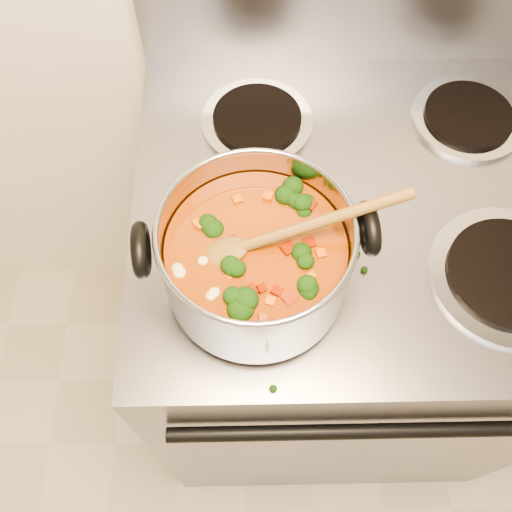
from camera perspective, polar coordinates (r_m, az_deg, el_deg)
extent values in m
cube|color=gray|center=(1.36, 8.12, -4.87)|extent=(0.79, 0.68, 0.92)
cube|color=gray|center=(1.12, 10.32, 22.27)|extent=(0.79, 0.03, 0.16)
cylinder|color=black|center=(0.93, 12.78, -16.70)|extent=(0.67, 0.02, 0.02)
cylinder|color=#A5A5AD|center=(0.86, 0.51, -2.35)|extent=(0.24, 0.24, 0.01)
cylinder|color=black|center=(0.85, 0.52, -2.11)|extent=(0.19, 0.19, 0.01)
cylinder|color=#A5A5AD|center=(0.94, 23.87, -1.77)|extent=(0.24, 0.24, 0.01)
cylinder|color=black|center=(0.94, 24.04, -1.55)|extent=(0.19, 0.19, 0.01)
cylinder|color=#A5A5AD|center=(1.03, 0.11, 13.35)|extent=(0.20, 0.20, 0.01)
cylinder|color=black|center=(1.03, 0.11, 13.64)|extent=(0.16, 0.16, 0.01)
cylinder|color=#A5A5AD|center=(1.10, 20.40, 12.80)|extent=(0.20, 0.20, 0.01)
cylinder|color=black|center=(1.10, 20.54, 13.07)|extent=(0.16, 0.16, 0.01)
cylinder|color=#A7A6AE|center=(0.78, 0.00, -0.06)|extent=(0.26, 0.26, 0.14)
torus|color=#A7A6AE|center=(0.72, 0.00, 2.59)|extent=(0.26, 0.26, 0.01)
cylinder|color=#85340C|center=(0.80, 0.00, -0.77)|extent=(0.24, 0.24, 0.10)
torus|color=black|center=(0.75, -11.42, 0.62)|extent=(0.03, 0.08, 0.08)
torus|color=black|center=(0.76, 11.19, 2.72)|extent=(0.03, 0.08, 0.08)
ellipsoid|color=black|center=(0.72, 1.26, -4.39)|extent=(0.04, 0.04, 0.03)
ellipsoid|color=black|center=(0.73, 5.28, -3.40)|extent=(0.04, 0.04, 0.03)
ellipsoid|color=black|center=(0.74, -6.35, -1.66)|extent=(0.04, 0.04, 0.03)
ellipsoid|color=black|center=(0.73, -4.98, -2.57)|extent=(0.04, 0.04, 0.03)
ellipsoid|color=black|center=(0.75, 6.19, -0.39)|extent=(0.04, 0.04, 0.03)
ellipsoid|color=black|center=(0.76, -4.92, 1.17)|extent=(0.04, 0.04, 0.03)
ellipsoid|color=black|center=(0.78, -0.61, 3.42)|extent=(0.04, 0.04, 0.03)
ellipsoid|color=black|center=(0.76, 3.36, 1.65)|extent=(0.04, 0.04, 0.03)
ellipsoid|color=maroon|center=(0.74, 2.85, -0.79)|extent=(0.01, 0.01, 0.01)
ellipsoid|color=maroon|center=(0.78, 7.42, 2.75)|extent=(0.01, 0.01, 0.01)
ellipsoid|color=maroon|center=(0.76, 2.24, 1.95)|extent=(0.01, 0.01, 0.01)
ellipsoid|color=maroon|center=(0.75, -5.11, -0.42)|extent=(0.01, 0.01, 0.01)
ellipsoid|color=maroon|center=(0.74, -6.14, -1.60)|extent=(0.01, 0.01, 0.01)
ellipsoid|color=maroon|center=(0.79, 2.20, 4.82)|extent=(0.01, 0.01, 0.01)
ellipsoid|color=maroon|center=(0.74, -7.69, -2.04)|extent=(0.01, 0.01, 0.01)
ellipsoid|color=maroon|center=(0.79, 4.68, 4.63)|extent=(0.01, 0.01, 0.01)
ellipsoid|color=maroon|center=(0.81, -1.16, 6.87)|extent=(0.01, 0.01, 0.01)
ellipsoid|color=maroon|center=(0.75, -5.13, 0.03)|extent=(0.01, 0.01, 0.01)
ellipsoid|color=#C8550B|center=(0.80, -5.91, 5.40)|extent=(0.01, 0.01, 0.01)
ellipsoid|color=#C8550B|center=(0.74, -1.46, -0.71)|extent=(0.01, 0.01, 0.01)
ellipsoid|color=#C8550B|center=(0.81, -2.00, 7.30)|extent=(0.01, 0.01, 0.01)
ellipsoid|color=#C8550B|center=(0.80, 4.77, 5.76)|extent=(0.01, 0.01, 0.01)
ellipsoid|color=#C8550B|center=(0.73, -1.64, -2.49)|extent=(0.01, 0.01, 0.01)
ellipsoid|color=#C8550B|center=(0.75, -3.02, -0.36)|extent=(0.01, 0.01, 0.01)
ellipsoid|color=#C8550B|center=(0.80, 1.70, 5.85)|extent=(0.01, 0.01, 0.01)
ellipsoid|color=#C8550B|center=(0.78, 5.46, 3.05)|extent=(0.01, 0.01, 0.01)
ellipsoid|color=#C8550B|center=(0.74, -3.32, -2.10)|extent=(0.01, 0.01, 0.01)
ellipsoid|color=beige|center=(0.74, 0.53, -1.46)|extent=(0.02, 0.02, 0.01)
ellipsoid|color=beige|center=(0.75, 6.30, -0.32)|extent=(0.02, 0.02, 0.01)
ellipsoid|color=beige|center=(0.74, 5.07, -2.00)|extent=(0.02, 0.02, 0.01)
ellipsoid|color=beige|center=(0.76, -4.04, 0.80)|extent=(0.02, 0.02, 0.01)
ellipsoid|color=beige|center=(0.79, 2.43, 5.14)|extent=(0.02, 0.02, 0.01)
ellipsoid|color=beige|center=(0.72, 1.82, -4.40)|extent=(0.02, 0.02, 0.01)
ellipsoid|color=beige|center=(0.80, 3.37, 5.70)|extent=(0.02, 0.02, 0.01)
ellipsoid|color=brown|center=(0.75, -3.35, 0.32)|extent=(0.08, 0.06, 0.04)
cylinder|color=brown|center=(0.74, 5.97, 3.25)|extent=(0.25, 0.06, 0.09)
ellipsoid|color=black|center=(0.98, -1.06, 9.41)|extent=(0.01, 0.01, 0.01)
ellipsoid|color=black|center=(0.80, -1.92, -13.18)|extent=(0.01, 0.01, 0.01)
ellipsoid|color=black|center=(0.82, 10.52, -12.30)|extent=(0.01, 0.01, 0.01)
ellipsoid|color=black|center=(0.93, -6.80, 4.60)|extent=(0.01, 0.01, 0.01)
ellipsoid|color=black|center=(0.92, 13.36, 1.63)|extent=(0.01, 0.01, 0.01)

